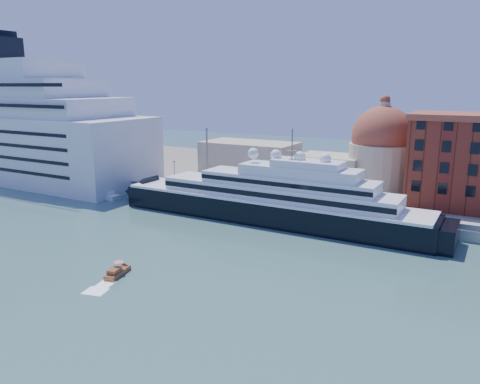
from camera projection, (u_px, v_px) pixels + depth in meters
The scene contains 9 objects.
ground at pixel (201, 246), 95.16m from camera, with size 400.00×400.00×0.00m, color #37605E.
quay at pixel (273, 204), 123.72m from camera, with size 180.00×10.00×2.50m, color gray.
land at pixel (325, 179), 158.56m from camera, with size 260.00×72.00×2.00m, color slate.
quay_fence at pixel (265, 201), 119.49m from camera, with size 180.00×0.10×1.20m, color slate.
superyacht at pixel (259, 201), 112.98m from camera, with size 87.50×12.13×26.15m.
service_barge at pixel (104, 196), 135.10m from camera, with size 10.36×3.69×2.31m.
water_taxi at pixel (117, 272), 80.17m from camera, with size 3.25×6.12×2.77m.
church at pixel (327, 158), 138.62m from camera, with size 66.00×18.00×25.50m.
lamp_posts at pixel (228, 169), 126.42m from camera, with size 120.80×2.40×18.00m.
Camera 1 is at (51.46, -74.65, 31.91)m, focal length 35.00 mm.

